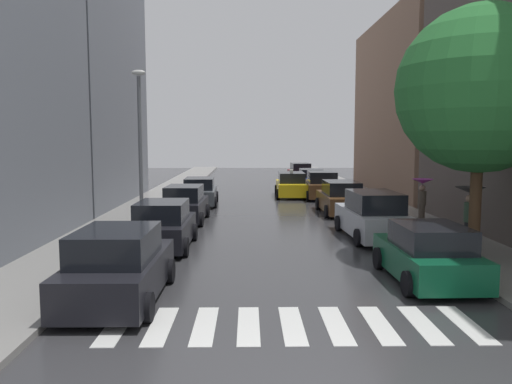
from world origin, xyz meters
TOP-DOWN VIEW (x-y plane):
  - ground_plane at (0.00, 24.00)m, footprint 28.00×72.00m
  - sidewalk_left at (-6.50, 24.00)m, footprint 3.00×72.00m
  - sidewalk_right at (6.50, 24.00)m, footprint 3.00×72.00m
  - crosswalk_stripes at (-0.00, 3.45)m, footprint 7.65×2.20m
  - building_left_mid at (-11.00, 22.97)m, footprint 6.00×12.69m
  - building_right_mid at (11.00, 28.24)m, footprint 6.00×15.67m
  - parked_car_left_nearest at (-3.97, 5.08)m, footprint 2.15×4.43m
  - parked_car_left_second at (-3.88, 10.86)m, footprint 2.08×4.03m
  - parked_car_left_third at (-3.84, 16.58)m, footprint 2.06×4.13m
  - parked_car_left_fourth at (-3.71, 22.57)m, footprint 2.14×4.44m
  - parked_car_right_nearest at (3.91, 6.59)m, footprint 2.15×4.06m
  - parked_car_right_second at (3.89, 12.61)m, footprint 2.30×4.79m
  - parked_car_right_third at (3.81, 19.03)m, footprint 2.09×4.58m
  - parked_car_right_fourth at (3.78, 25.68)m, footprint 2.26×4.60m
  - parked_car_right_fifth at (3.87, 32.06)m, footprint 2.04×4.17m
  - parked_car_right_sixth at (3.73, 38.60)m, footprint 2.16×4.12m
  - taxi_midroad at (1.93, 26.66)m, footprint 2.14×4.63m
  - pedestrian_near_tree at (6.67, 15.18)m, footprint 0.92×0.92m
  - pedestrian_by_kerb at (6.65, 10.42)m, footprint 0.98×0.98m
  - street_tree_right at (6.22, 9.04)m, footprint 5.13×5.13m
  - lamp_post_left at (-5.55, 15.31)m, footprint 0.60×0.28m

SIDE VIEW (x-z plane):
  - ground_plane at x=0.00m, z-range -0.04..0.00m
  - crosswalk_stripes at x=0.00m, z-range 0.00..0.01m
  - sidewalk_left at x=-6.50m, z-range 0.00..0.15m
  - sidewalk_right at x=6.50m, z-range 0.00..0.15m
  - parked_car_right_fifth at x=3.87m, z-range -0.04..1.49m
  - parked_car_right_nearest at x=3.91m, z-range -0.05..1.52m
  - parked_car_left_fourth at x=-3.71m, z-range -0.05..1.54m
  - taxi_midroad at x=1.93m, z-range -0.14..1.67m
  - parked_car_right_sixth at x=3.73m, z-range -0.06..1.61m
  - parked_car_left_second at x=-3.88m, z-range -0.06..1.62m
  - parked_car_left_third at x=-3.84m, z-range -0.06..1.63m
  - parked_car_right_third at x=3.81m, z-range -0.05..1.63m
  - parked_car_right_fourth at x=3.78m, z-range -0.06..1.69m
  - parked_car_left_nearest at x=-3.97m, z-range -0.06..1.69m
  - parked_car_right_second at x=3.89m, z-range -0.07..1.75m
  - pedestrian_near_tree at x=6.67m, z-range 0.55..2.48m
  - pedestrian_by_kerb at x=6.65m, z-range 0.60..2.63m
  - lamp_post_left at x=-5.55m, z-range 0.68..7.25m
  - street_tree_right at x=6.22m, z-range 1.44..9.19m
  - building_right_mid at x=11.00m, z-range 0.00..11.91m
  - building_left_mid at x=-11.00m, z-range 0.00..16.97m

